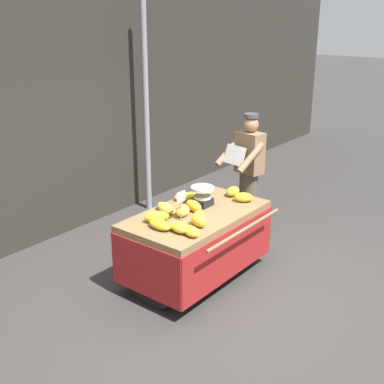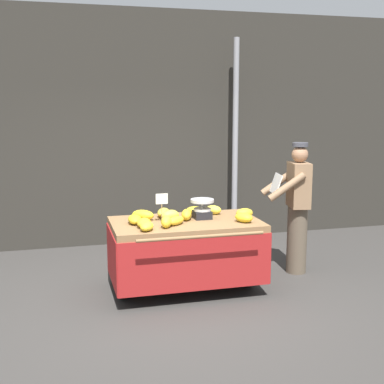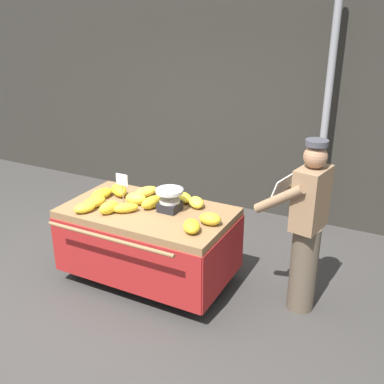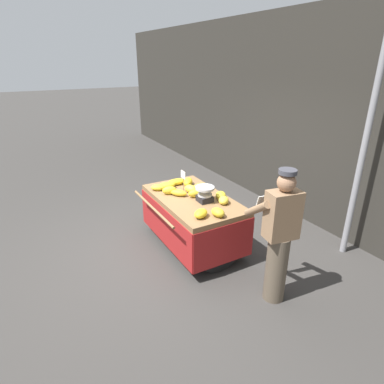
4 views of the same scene
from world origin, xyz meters
name	(u,v)px [view 4 (image 4 of 4)]	position (x,y,z in m)	size (l,w,h in m)	color
ground_plane	(164,245)	(0.00, 0.00, 0.00)	(60.00, 60.00, 0.00)	#383533
back_wall	(302,118)	(0.00, 2.82, 1.82)	(16.00, 0.24, 3.63)	#2D2B26
street_pole	(363,153)	(1.54, 2.40, 1.60)	(0.09, 0.09, 3.20)	gray
banana_cart	(193,211)	(0.23, 0.41, 0.62)	(1.75, 1.19, 0.85)	olive
weighing_scale	(205,194)	(0.45, 0.49, 0.97)	(0.28, 0.28, 0.24)	black
price_sign	(183,177)	(-0.06, 0.40, 1.10)	(0.14, 0.01, 0.34)	#997A51
banana_bunch_0	(224,200)	(0.65, 0.69, 0.91)	(0.15, 0.20, 0.11)	yellow
banana_bunch_1	(176,182)	(-0.37, 0.43, 0.90)	(0.15, 0.30, 0.10)	gold
banana_bunch_2	(218,212)	(0.95, 0.39, 0.91)	(0.15, 0.21, 0.12)	gold
banana_bunch_3	(201,213)	(0.86, 0.18, 0.91)	(0.16, 0.23, 0.11)	gold
banana_bunch_4	(191,189)	(0.06, 0.47, 0.92)	(0.14, 0.22, 0.13)	yellow
banana_bunch_5	(202,186)	(0.03, 0.70, 0.90)	(0.14, 0.30, 0.10)	yellow
banana_bunch_6	(188,182)	(-0.24, 0.59, 0.91)	(0.15, 0.28, 0.12)	gold
banana_bunch_7	(167,185)	(-0.29, 0.22, 0.90)	(0.16, 0.27, 0.10)	gold
banana_bunch_8	(197,193)	(0.25, 0.47, 0.91)	(0.12, 0.26, 0.13)	gold
banana_bunch_9	(158,187)	(-0.29, 0.07, 0.90)	(0.14, 0.23, 0.10)	yellow
banana_bunch_10	(221,195)	(0.46, 0.77, 0.90)	(0.15, 0.26, 0.09)	yellow
banana_bunch_11	(179,193)	(0.08, 0.25, 0.90)	(0.12, 0.26, 0.10)	gold
banana_bunch_12	(169,190)	(-0.06, 0.16, 0.91)	(0.11, 0.22, 0.13)	yellow
vendor_person	(279,237)	(1.79, 0.70, 0.87)	(0.64, 0.59, 1.71)	brown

